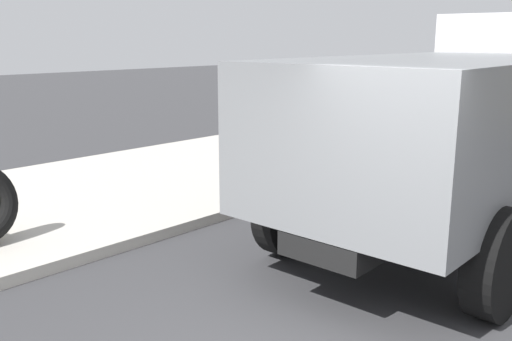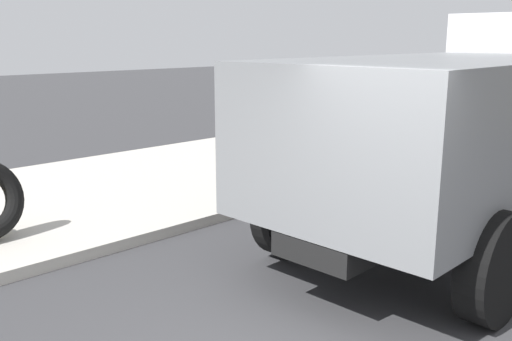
# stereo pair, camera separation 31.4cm
# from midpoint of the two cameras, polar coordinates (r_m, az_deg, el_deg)

# --- Properties ---
(dump_truck_gray) EXTENTS (7.07, 2.97, 3.00)m
(dump_truck_gray) POSITION_cam_midpoint_polar(r_m,az_deg,el_deg) (8.30, 22.82, 5.09)
(dump_truck_gray) COLOR slate
(dump_truck_gray) RESTS_ON ground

